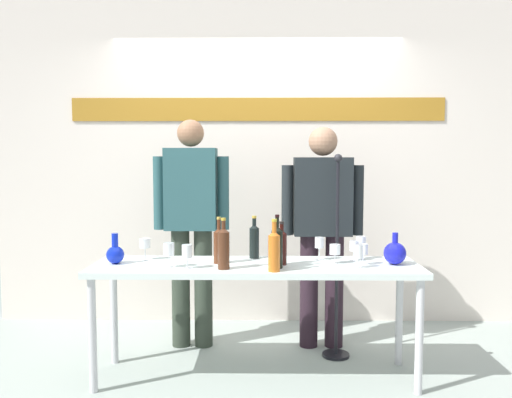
% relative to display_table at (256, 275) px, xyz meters
% --- Properties ---
extents(ground_plane, '(10.00, 10.00, 0.00)m').
position_rel_display_table_xyz_m(ground_plane, '(0.00, 0.00, -0.70)').
color(ground_plane, '#9DA9A2').
extents(back_wall, '(4.65, 0.11, 3.00)m').
position_rel_display_table_xyz_m(back_wall, '(0.00, 1.25, 0.81)').
color(back_wall, silver).
rests_on(back_wall, ground).
extents(display_table, '(2.14, 0.56, 0.77)m').
position_rel_display_table_xyz_m(display_table, '(0.00, 0.00, 0.00)').
color(display_table, silver).
rests_on(display_table, ground).
extents(decanter_blue_left, '(0.12, 0.12, 0.20)m').
position_rel_display_table_xyz_m(decanter_blue_left, '(-0.92, -0.00, 0.14)').
color(decanter_blue_left, '#0F25B9').
rests_on(decanter_blue_left, display_table).
extents(decanter_blue_right, '(0.15, 0.15, 0.21)m').
position_rel_display_table_xyz_m(decanter_blue_right, '(0.91, -0.00, 0.15)').
color(decanter_blue_right, '#181CBB').
rests_on(decanter_blue_right, display_table).
extents(presenter_left, '(0.58, 0.22, 1.75)m').
position_rel_display_table_xyz_m(presenter_left, '(-0.50, 0.58, 0.30)').
color(presenter_left, '#2F392D').
rests_on(presenter_left, ground).
extents(presenter_right, '(0.62, 0.22, 1.70)m').
position_rel_display_table_xyz_m(presenter_right, '(0.50, 0.58, 0.28)').
color(presenter_right, black).
rests_on(presenter_right, ground).
extents(wine_bottle_0, '(0.07, 0.07, 0.32)m').
position_rel_display_table_xyz_m(wine_bottle_0, '(0.12, -0.22, 0.21)').
color(wine_bottle_0, orange).
rests_on(wine_bottle_0, display_table).
extents(wine_bottle_1, '(0.07, 0.07, 0.31)m').
position_rel_display_table_xyz_m(wine_bottle_1, '(-0.24, 0.03, 0.20)').
color(wine_bottle_1, '#542A16').
rests_on(wine_bottle_1, display_table).
extents(wine_bottle_2, '(0.07, 0.07, 0.28)m').
position_rel_display_table_xyz_m(wine_bottle_2, '(0.17, -0.02, 0.19)').
color(wine_bottle_2, black).
rests_on(wine_bottle_2, display_table).
extents(wine_bottle_3, '(0.07, 0.07, 0.34)m').
position_rel_display_table_xyz_m(wine_bottle_3, '(0.14, -0.12, 0.21)').
color(wine_bottle_3, black).
rests_on(wine_bottle_3, display_table).
extents(wine_bottle_4, '(0.07, 0.07, 0.30)m').
position_rel_display_table_xyz_m(wine_bottle_4, '(-0.01, 0.20, 0.20)').
color(wine_bottle_4, black).
rests_on(wine_bottle_4, display_table).
extents(wine_bottle_5, '(0.07, 0.07, 0.32)m').
position_rel_display_table_xyz_m(wine_bottle_5, '(-0.20, -0.15, 0.21)').
color(wine_bottle_5, '#4A2918').
rests_on(wine_bottle_5, display_table).
extents(wine_glass_left_0, '(0.07, 0.07, 0.15)m').
position_rel_display_table_xyz_m(wine_glass_left_0, '(-0.76, 0.14, 0.18)').
color(wine_glass_left_0, white).
rests_on(wine_glass_left_0, display_table).
extents(wine_glass_left_1, '(0.07, 0.07, 0.16)m').
position_rel_display_table_xyz_m(wine_glass_left_1, '(-0.55, -0.10, 0.18)').
color(wine_glass_left_1, white).
rests_on(wine_glass_left_1, display_table).
extents(wine_glass_left_2, '(0.06, 0.06, 0.15)m').
position_rel_display_table_xyz_m(wine_glass_left_2, '(-0.43, -0.14, 0.18)').
color(wine_glass_left_2, white).
rests_on(wine_glass_left_2, display_table).
extents(wine_glass_right_0, '(0.06, 0.06, 0.14)m').
position_rel_display_table_xyz_m(wine_glass_right_0, '(0.66, 0.12, 0.17)').
color(wine_glass_right_0, white).
rests_on(wine_glass_right_0, display_table).
extents(wine_glass_right_1, '(0.06, 0.06, 0.14)m').
position_rel_display_table_xyz_m(wine_glass_right_1, '(0.70, -0.01, 0.17)').
color(wine_glass_right_1, white).
rests_on(wine_glass_right_1, display_table).
extents(wine_glass_right_2, '(0.07, 0.07, 0.13)m').
position_rel_display_table_xyz_m(wine_glass_right_2, '(0.52, 0.03, 0.16)').
color(wine_glass_right_2, white).
rests_on(wine_glass_right_2, display_table).
extents(wine_glass_right_3, '(0.06, 0.06, 0.16)m').
position_rel_display_table_xyz_m(wine_glass_right_3, '(0.43, 0.15, 0.18)').
color(wine_glass_right_3, white).
rests_on(wine_glass_right_3, display_table).
extents(wine_glass_right_4, '(0.06, 0.06, 0.15)m').
position_rel_display_table_xyz_m(wine_glass_right_4, '(0.65, -0.11, 0.17)').
color(wine_glass_right_4, white).
rests_on(wine_glass_right_4, display_table).
extents(wine_glass_right_5, '(0.07, 0.07, 0.16)m').
position_rel_display_table_xyz_m(wine_glass_right_5, '(0.72, 0.18, 0.18)').
color(wine_glass_right_5, white).
rests_on(wine_glass_right_5, display_table).
extents(microphone_stand, '(0.20, 0.20, 1.49)m').
position_rel_display_table_xyz_m(microphone_stand, '(0.59, 0.37, -0.20)').
color(microphone_stand, black).
rests_on(microphone_stand, ground).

